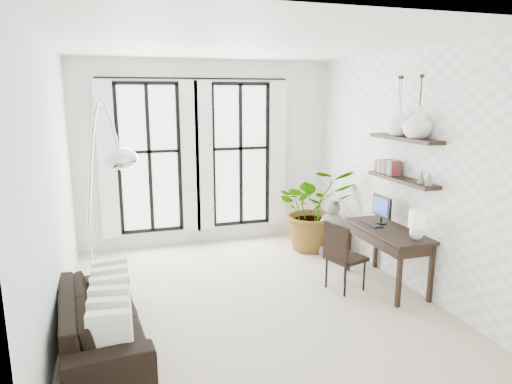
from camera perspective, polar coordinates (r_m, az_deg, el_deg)
name	(u,v)px	position (r m, az deg, el deg)	size (l,w,h in m)	color
floor	(247,297)	(6.18, -1.10, -13.00)	(5.00, 5.00, 0.00)	#B5A790
ceiling	(246,44)	(5.62, -1.23, 18.02)	(5.00, 5.00, 0.00)	white
wall_left	(51,189)	(5.51, -24.24, 0.35)	(5.00, 5.00, 0.00)	silver
wall_right	(402,169)	(6.66, 17.79, 2.72)	(5.00, 5.00, 0.00)	white
wall_back	(207,154)	(8.09, -6.13, 4.80)	(4.50, 4.50, 0.00)	white
windows	(197,157)	(7.99, -7.43, 4.39)	(3.26, 0.13, 2.65)	white
wall_shelves	(401,162)	(6.43, 17.69, 3.55)	(0.25, 1.30, 0.60)	black
sofa	(101,319)	(5.26, -18.78, -14.80)	(2.04, 0.80, 0.60)	black
throw_pillows	(110,300)	(5.17, -17.80, -12.73)	(0.40, 1.52, 0.40)	silver
plant	(314,208)	(7.83, 7.30, -2.04)	(1.29, 1.12, 1.44)	#2D7228
desk	(390,234)	(6.48, 16.35, -5.12)	(0.59, 1.39, 1.21)	black
desk_chair	(341,253)	(6.28, 10.63, -7.47)	(0.56, 0.56, 0.95)	black
arc_lamp	(101,157)	(5.19, -18.79, 4.15)	(0.77, 1.16, 2.58)	silver
buddha	(332,231)	(7.76, 9.46, -4.83)	(0.50, 0.50, 0.90)	gray
vase_a	(418,123)	(6.14, 19.56, 8.11)	(0.37, 0.37, 0.38)	white
vase_b	(399,121)	(6.47, 17.43, 8.42)	(0.37, 0.37, 0.38)	white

